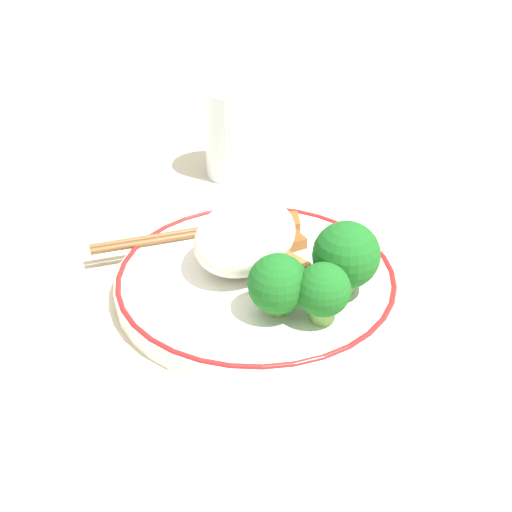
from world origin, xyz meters
TOP-DOWN VIEW (x-y plane):
  - ground_plane at (0.00, 0.00)m, footprint 3.00×3.00m
  - plate at (0.00, 0.00)m, footprint 0.25×0.25m
  - rice_mound at (0.01, 0.02)m, footprint 0.11×0.08m
  - broccoli_back_left at (-0.04, -0.04)m, footprint 0.05×0.05m
  - broccoli_back_center at (-0.03, -0.08)m, footprint 0.04×0.04m
  - broccoli_back_right at (0.02, -0.08)m, footprint 0.06×0.06m
  - meat_near_front at (0.05, 0.00)m, footprint 0.04×0.04m
  - meat_near_left at (0.09, 0.02)m, footprint 0.03×0.03m
  - meat_near_right at (0.04, 0.04)m, footprint 0.04×0.04m
  - meat_near_back at (0.02, -0.02)m, footprint 0.03×0.04m
  - chopsticks at (0.03, 0.08)m, footprint 0.16×0.14m
  - drinking_glass at (0.19, 0.14)m, footprint 0.07×0.07m

SIDE VIEW (x-z plane):
  - ground_plane at x=0.00m, z-range 0.00..0.00m
  - plate at x=0.00m, z-range 0.00..0.02m
  - chopsticks at x=0.03m, z-range 0.02..0.02m
  - meat_near_left at x=0.09m, z-range 0.02..0.03m
  - meat_near_right at x=0.04m, z-range 0.02..0.03m
  - meat_near_back at x=0.02m, z-range 0.02..0.03m
  - meat_near_front at x=0.05m, z-range 0.02..0.03m
  - broccoli_back_center at x=-0.03m, z-range 0.02..0.07m
  - rice_mound at x=0.01m, z-range 0.02..0.07m
  - broccoli_back_left at x=-0.04m, z-range 0.02..0.07m
  - drinking_glass at x=0.19m, z-range 0.00..0.10m
  - broccoli_back_right at x=0.02m, z-range 0.02..0.09m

